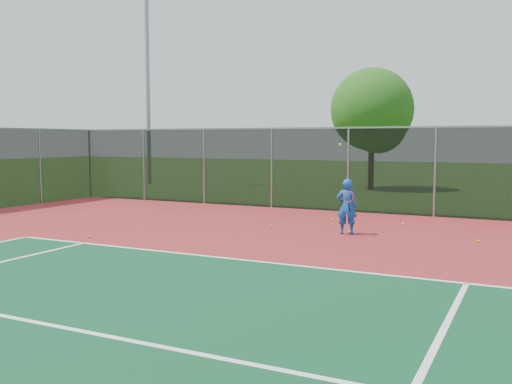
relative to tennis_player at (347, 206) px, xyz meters
The scene contains 13 objects.
ground 7.50m from the tennis_player, 77.86° to the right, with size 120.00×120.00×0.00m, color #274F16.
court_apron 5.58m from the tennis_player, 73.49° to the right, with size 30.00×20.00×0.02m, color maroon.
fence_back 5.02m from the tennis_player, 71.56° to the left, with size 30.00×0.06×3.03m.
tennis_player is the anchor object (origin of this frame).
practice_ball_0 0.76m from the tennis_player, 84.42° to the left, with size 0.07×0.07×0.07m, color yellow.
practice_ball_1 6.96m from the tennis_player, 148.81° to the right, with size 0.07×0.07×0.07m, color yellow.
practice_ball_2 2.66m from the tennis_player, 65.81° to the left, with size 0.07×0.07×0.07m, color yellow.
practice_ball_3 2.66m from the tennis_player, 117.17° to the left, with size 0.07×0.07×0.07m, color yellow.
practice_ball_4 2.46m from the tennis_player, behind, with size 0.07×0.07×0.07m, color yellow.
practice_ball_5 6.49m from the tennis_player, behind, with size 0.07×0.07×0.07m, color yellow.
practice_ball_7 3.46m from the tennis_player, ahead, with size 0.07×0.07×0.07m, color yellow.
floodlight_nw 20.67m from the tennis_player, 142.44° to the left, with size 0.90×0.40×12.06m.
tree_back_left 15.10m from the tennis_player, 102.13° to the left, with size 4.30×4.30×6.31m.
Camera 1 is at (3.05, -7.65, 2.60)m, focal length 40.00 mm.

